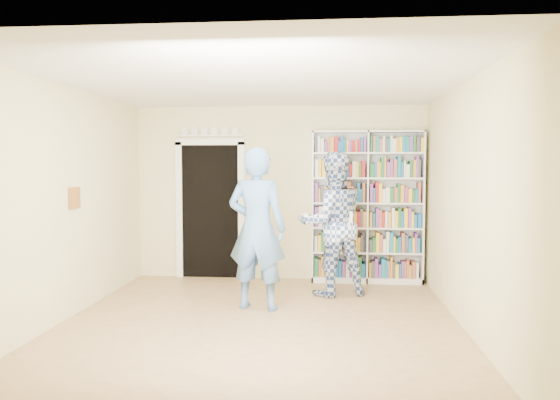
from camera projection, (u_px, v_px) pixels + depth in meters
The scene contains 11 objects.
floor at pixel (259, 324), 6.14m from camera, with size 5.00×5.00×0.00m, color olive.
ceiling at pixel (259, 82), 5.97m from camera, with size 5.00×5.00×0.00m, color white.
wall_back at pixel (280, 193), 8.54m from camera, with size 4.50×4.50×0.00m, color beige.
wall_left at pixel (65, 203), 6.26m from camera, with size 5.00×5.00×0.00m, color beige.
wall_right at pixel (467, 206), 5.85m from camera, with size 5.00×5.00×0.00m, color beige.
bookshelf at pixel (367, 206), 8.27m from camera, with size 1.67×0.31×2.30m.
doorway at pixel (210, 203), 8.63m from camera, with size 1.10×0.08×2.43m.
wall_art at pixel (74, 198), 6.45m from camera, with size 0.03×0.25×0.25m, color brown.
man_blue at pixel (257, 229), 6.73m from camera, with size 0.73×0.48×2.01m, color #5784C1.
man_plaid at pixel (332, 224), 7.47m from camera, with size 0.96×0.74×1.97m, color navy.
paper_sheet at pixel (345, 223), 7.29m from camera, with size 0.21×0.01×0.30m, color white.
Camera 1 is at (0.78, -5.99, 1.79)m, focal length 35.00 mm.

